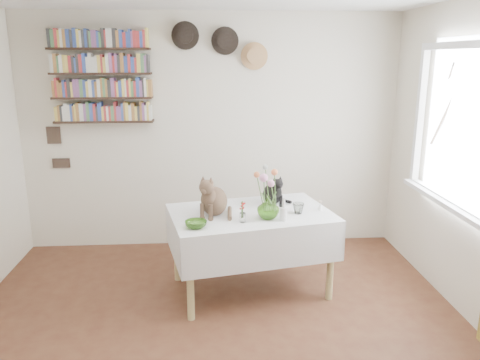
{
  "coord_description": "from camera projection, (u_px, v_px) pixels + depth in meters",
  "views": [
    {
      "loc": [
        -0.04,
        -2.74,
        2.03
      ],
      "look_at": [
        0.22,
        1.01,
        1.05
      ],
      "focal_mm": 35.0,
      "sensor_mm": 36.0,
      "label": 1
    }
  ],
  "objects": [
    {
      "name": "drinking_glass",
      "position": [
        298.0,
        208.0,
        4.01
      ],
      "size": [
        0.13,
        0.13,
        0.09
      ],
      "primitive_type": "imported",
      "rotation": [
        0.0,
        0.0,
        0.36
      ],
      "color": "white",
      "rests_on": "dining_table"
    },
    {
      "name": "wall_art_plaques",
      "position": [
        57.0,
        147.0,
        4.92
      ],
      "size": [
        0.21,
        0.02,
        0.44
      ],
      "color": "#38281E",
      "rests_on": "room"
    },
    {
      "name": "flower_bouquet",
      "position": [
        269.0,
        178.0,
        3.83
      ],
      "size": [
        0.17,
        0.12,
        0.39
      ],
      "color": "#4C7233",
      "rests_on": "flower_vase"
    },
    {
      "name": "window",
      "position": [
        461.0,
        141.0,
        3.71
      ],
      "size": [
        0.12,
        1.52,
        1.32
      ],
      "color": "white",
      "rests_on": "room"
    },
    {
      "name": "bookshelf_unit",
      "position": [
        101.0,
        77.0,
        4.7
      ],
      "size": [
        1.0,
        0.16,
        0.91
      ],
      "color": "black",
      "rests_on": "room"
    },
    {
      "name": "porcelain_figurine",
      "position": [
        320.0,
        206.0,
        4.11
      ],
      "size": [
        0.05,
        0.05,
        0.09
      ],
      "color": "white",
      "rests_on": "dining_table"
    },
    {
      "name": "room",
      "position": [
        216.0,
        191.0,
        2.84
      ],
      "size": [
        4.08,
        4.58,
        2.58
      ],
      "color": "brown",
      "rests_on": "ground"
    },
    {
      "name": "green_bowl",
      "position": [
        196.0,
        224.0,
        3.68
      ],
      "size": [
        0.22,
        0.22,
        0.05
      ],
      "primitive_type": "imported",
      "rotation": [
        0.0,
        0.0,
        0.27
      ],
      "color": "#82C44C",
      "rests_on": "dining_table"
    },
    {
      "name": "candlestick",
      "position": [
        284.0,
        213.0,
        3.83
      ],
      "size": [
        0.06,
        0.06,
        0.2
      ],
      "color": "white",
      "rests_on": "dining_table"
    },
    {
      "name": "dining_table",
      "position": [
        251.0,
        232.0,
        4.11
      ],
      "size": [
        1.52,
        1.14,
        0.73
      ],
      "color": "white",
      "rests_on": "room"
    },
    {
      "name": "black_cat",
      "position": [
        273.0,
        189.0,
        4.27
      ],
      "size": [
        0.26,
        0.29,
        0.28
      ],
      "primitive_type": null,
      "rotation": [
        0.0,
        0.0,
        0.33
      ],
      "color": "black",
      "rests_on": "dining_table"
    },
    {
      "name": "flower_vase",
      "position": [
        268.0,
        207.0,
        3.88
      ],
      "size": [
        0.2,
        0.2,
        0.19
      ],
      "primitive_type": "imported",
      "rotation": [
        0.0,
        0.0,
        0.12
      ],
      "color": "#82C44C",
      "rests_on": "dining_table"
    },
    {
      "name": "wall_hats",
      "position": [
        222.0,
        44.0,
        4.73
      ],
      "size": [
        0.98,
        0.09,
        0.48
      ],
      "color": "black",
      "rests_on": "room"
    },
    {
      "name": "tabby_cat",
      "position": [
        214.0,
        194.0,
        3.96
      ],
      "size": [
        0.36,
        0.39,
        0.37
      ],
      "primitive_type": null,
      "rotation": [
        0.0,
        0.0,
        -0.49
      ],
      "color": "brown",
      "rests_on": "dining_table"
    },
    {
      "name": "berry_jar",
      "position": [
        243.0,
        212.0,
        3.79
      ],
      "size": [
        0.05,
        0.05,
        0.2
      ],
      "color": "white",
      "rests_on": "dining_table"
    }
  ]
}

